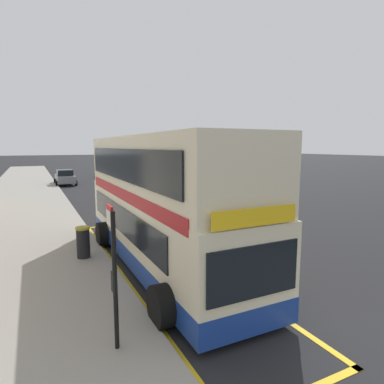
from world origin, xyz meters
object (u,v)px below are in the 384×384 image
(bus_stop_sign, at_px, (114,267))
(parked_car_grey_behind, at_px, (65,177))
(litter_bin, at_px, (83,242))
(parked_car_silver_across, at_px, (107,170))
(parked_car_teal_kerbside, at_px, (150,185))
(double_decker_bus, at_px, (159,206))

(bus_stop_sign, height_order, parked_car_grey_behind, bus_stop_sign)
(parked_car_grey_behind, height_order, litter_bin, parked_car_grey_behind)
(bus_stop_sign, distance_m, parked_car_silver_across, 39.64)
(parked_car_silver_across, xyz_separation_m, litter_bin, (-7.68, -33.14, -0.10))
(parked_car_teal_kerbside, bearing_deg, parked_car_silver_across, -88.85)
(parked_car_silver_across, height_order, litter_bin, parked_car_silver_across)
(bus_stop_sign, height_order, litter_bin, bus_stop_sign)
(parked_car_silver_across, relative_size, litter_bin, 3.78)
(litter_bin, bearing_deg, parked_car_silver_across, 76.96)
(bus_stop_sign, relative_size, litter_bin, 2.53)
(parked_car_teal_kerbside, distance_m, litter_bin, 16.02)
(bus_stop_sign, xyz_separation_m, parked_car_silver_across, (7.86, 38.84, -0.98))
(double_decker_bus, bearing_deg, parked_car_silver_across, 81.26)
(double_decker_bus, distance_m, bus_stop_sign, 4.97)
(parked_car_grey_behind, relative_size, litter_bin, 3.78)
(double_decker_bus, xyz_separation_m, parked_car_teal_kerbside, (5.04, 15.65, -1.26))
(double_decker_bus, distance_m, parked_car_silver_across, 35.01)
(parked_car_teal_kerbside, height_order, litter_bin, parked_car_teal_kerbside)
(bus_stop_sign, relative_size, parked_car_silver_across, 0.67)
(parked_car_grey_behind, bearing_deg, parked_car_silver_across, 55.22)
(double_decker_bus, relative_size, parked_car_silver_across, 2.54)
(double_decker_bus, relative_size, parked_car_teal_kerbside, 2.54)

